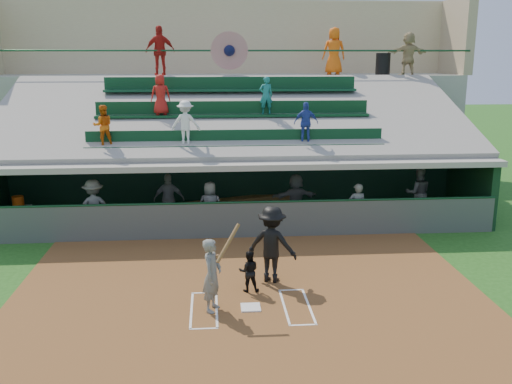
{
  "coord_description": "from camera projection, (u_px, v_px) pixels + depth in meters",
  "views": [
    {
      "loc": [
        -0.81,
        -11.58,
        5.48
      ],
      "look_at": [
        0.4,
        3.5,
        1.8
      ],
      "focal_mm": 40.0,
      "sensor_mm": 36.0,
      "label": 1
    }
  ],
  "objects": [
    {
      "name": "concourse_staff_a",
      "position": [
        160.0,
        51.0,
        22.82
      ],
      "size": [
        1.23,
        0.71,
        1.98
      ],
      "primitive_type": "imported",
      "rotation": [
        0.0,
        0.0,
        3.35
      ],
      "color": "#AF1A14",
      "rests_on": "concourse_slab"
    },
    {
      "name": "ground",
      "position": [
        251.0,
        309.0,
        12.57
      ],
      "size": [
        100.0,
        100.0,
        0.0
      ],
      "primitive_type": "plane",
      "color": "#1E5116",
      "rests_on": "ground"
    },
    {
      "name": "dugout_player_a",
      "position": [
        94.0,
        207.0,
        17.5
      ],
      "size": [
        1.24,
        0.91,
        1.71
      ],
      "primitive_type": "imported",
      "rotation": [
        0.0,
        0.0,
        3.41
      ],
      "color": "#5C5F5A",
      "rests_on": "dugout_floor"
    },
    {
      "name": "trash_bin",
      "position": [
        383.0,
        64.0,
        23.92
      ],
      "size": [
        0.6,
        0.6,
        0.91
      ],
      "primitive_type": "cylinder",
      "color": "black",
      "rests_on": "concourse_slab"
    },
    {
      "name": "dugout_bench",
      "position": [
        232.0,
        205.0,
        20.14
      ],
      "size": [
        14.94,
        5.47,
        0.47
      ],
      "primitive_type": "cube",
      "rotation": [
        0.0,
        0.0,
        0.33
      ],
      "color": "olive",
      "rests_on": "dugout_floor"
    },
    {
      "name": "dugout_player_f",
      "position": [
        418.0,
        193.0,
        19.2
      ],
      "size": [
        0.93,
        0.77,
        1.74
      ],
      "primitive_type": "imported",
      "rotation": [
        0.0,
        0.0,
        3.0
      ],
      "color": "#51534F",
      "rests_on": "dugout_floor"
    },
    {
      "name": "dugout_player_c",
      "position": [
        210.0,
        206.0,
        17.87
      ],
      "size": [
        0.83,
        0.6,
        1.57
      ],
      "primitive_type": "imported",
      "rotation": [
        0.0,
        0.0,
        3.0
      ],
      "color": "#5E615B",
      "rests_on": "dugout_floor"
    },
    {
      "name": "batter_at_plate",
      "position": [
        212.0,
        275.0,
        12.28
      ],
      "size": [
        0.91,
        0.76,
        1.95
      ],
      "color": "#5F625C",
      "rests_on": "dirt_slab"
    },
    {
      "name": "catcher",
      "position": [
        249.0,
        271.0,
        13.36
      ],
      "size": [
        0.49,
        0.39,
        1.0
      ],
      "primitive_type": "imported",
      "rotation": [
        0.0,
        0.0,
        3.12
      ],
      "color": "black",
      "rests_on": "dirt_slab"
    },
    {
      "name": "dugout_player_d",
      "position": [
        296.0,
        198.0,
        18.71
      ],
      "size": [
        1.57,
        0.71,
        1.64
      ],
      "primitive_type": "imported",
      "rotation": [
        0.0,
        0.0,
        3.29
      ],
      "color": "#525550",
      "rests_on": "dugout_floor"
    },
    {
      "name": "concourse_slab",
      "position": [
        229.0,
        128.0,
        25.11
      ],
      "size": [
        20.0,
        3.0,
        4.6
      ],
      "primitive_type": "cube",
      "color": "gray",
      "rests_on": "ground"
    },
    {
      "name": "concourse_staff_c",
      "position": [
        408.0,
        54.0,
        23.51
      ],
      "size": [
        1.63,
        0.54,
        1.75
      ],
      "primitive_type": "imported",
      "rotation": [
        0.0,
        0.0,
        3.16
      ],
      "color": "tan",
      "rests_on": "concourse_slab"
    },
    {
      "name": "home_plate",
      "position": [
        251.0,
        307.0,
        12.57
      ],
      "size": [
        0.43,
        0.43,
        0.03
      ],
      "primitive_type": "cube",
      "color": "white",
      "rests_on": "dirt_slab"
    },
    {
      "name": "white_table",
      "position": [
        19.0,
        218.0,
        18.22
      ],
      "size": [
        0.87,
        0.72,
        0.68
      ],
      "primitive_type": "cube",
      "rotation": [
        0.0,
        0.0,
        0.2
      ],
      "color": "white",
      "rests_on": "dugout_floor"
    },
    {
      "name": "batters_box_chalk",
      "position": [
        251.0,
        308.0,
        12.57
      ],
      "size": [
        2.65,
        1.85,
        0.01
      ],
      "color": "silver",
      "rests_on": "dirt_slab"
    },
    {
      "name": "dugout_floor",
      "position": [
        237.0,
        221.0,
        19.11
      ],
      "size": [
        16.0,
        3.5,
        0.04
      ],
      "primitive_type": "cube",
      "color": "gray",
      "rests_on": "ground"
    },
    {
      "name": "home_umpire",
      "position": [
        272.0,
        244.0,
        13.87
      ],
      "size": [
        1.4,
        1.12,
        1.89
      ],
      "primitive_type": "imported",
      "rotation": [
        0.0,
        0.0,
        2.75
      ],
      "color": "black",
      "rests_on": "dirt_slab"
    },
    {
      "name": "water_cooler",
      "position": [
        18.0,
        202.0,
        18.14
      ],
      "size": [
        0.36,
        0.36,
        0.36
      ],
      "primitive_type": "cylinder",
      "color": "#CA480B",
      "rests_on": "white_table"
    },
    {
      "name": "dugout_player_b",
      "position": [
        169.0,
        199.0,
        18.44
      ],
      "size": [
        1.01,
        0.46,
        1.7
      ],
      "primitive_type": "imported",
      "rotation": [
        0.0,
        0.0,
        3.09
      ],
      "color": "#5B5F59",
      "rests_on": "dugout_floor"
    },
    {
      "name": "concourse_staff_b",
      "position": [
        334.0,
        51.0,
        24.19
      ],
      "size": [
        0.99,
        0.67,
        1.97
      ],
      "primitive_type": "imported",
      "rotation": [
        0.0,
        0.0,
        3.09
      ],
      "color": "#ED5C0D",
      "rests_on": "concourse_slab"
    },
    {
      "name": "dugout_player_e",
      "position": [
        357.0,
        208.0,
        17.75
      ],
      "size": [
        0.57,
        0.39,
        1.54
      ],
      "primitive_type": "imported",
      "rotation": [
        0.0,
        0.0,
        3.17
      ],
      "color": "#545752",
      "rests_on": "dugout_floor"
    },
    {
      "name": "dirt_slab",
      "position": [
        249.0,
        299.0,
        13.06
      ],
      "size": [
        11.0,
        9.0,
        0.02
      ],
      "primitive_type": "cube",
      "color": "brown",
      "rests_on": "ground"
    },
    {
      "name": "grandstand",
      "position": [
        231.0,
        138.0,
        22.22
      ],
      "size": [
        20.4,
        10.4,
        7.8
      ],
      "color": "#4E534F",
      "rests_on": "ground"
    }
  ]
}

